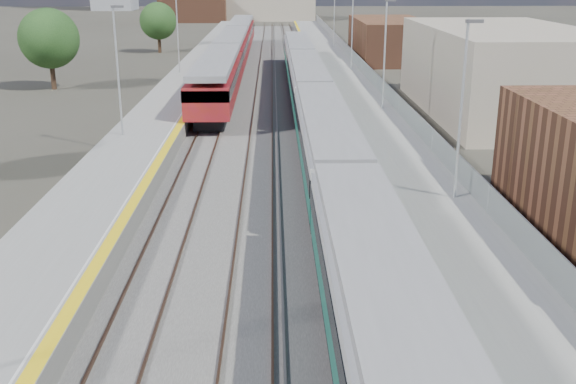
{
  "coord_description": "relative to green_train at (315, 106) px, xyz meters",
  "views": [
    {
      "loc": [
        -1.22,
        -5.42,
        10.32
      ],
      "look_at": [
        -0.66,
        19.27,
        2.2
      ],
      "focal_mm": 42.0,
      "sensor_mm": 36.0,
      "label": 1
    }
  ],
  "objects": [
    {
      "name": "ground",
      "position": [
        -1.5,
        12.71,
        -2.11
      ],
      "size": [
        320.0,
        320.0,
        0.0
      ],
      "primitive_type": "plane",
      "color": "#47443A",
      "rests_on": "ground"
    },
    {
      "name": "ballast_bed",
      "position": [
        -3.75,
        15.21,
        -2.08
      ],
      "size": [
        10.5,
        155.0,
        0.06
      ],
      "primitive_type": "cube",
      "color": "#565451",
      "rests_on": "ground"
    },
    {
      "name": "tracks",
      "position": [
        -3.15,
        16.89,
        -2.0
      ],
      "size": [
        8.96,
        160.0,
        0.17
      ],
      "color": "#4C3323",
      "rests_on": "ground"
    },
    {
      "name": "platform_right",
      "position": [
        3.78,
        15.2,
        -1.58
      ],
      "size": [
        4.7,
        155.0,
        8.52
      ],
      "color": "slate",
      "rests_on": "ground"
    },
    {
      "name": "platform_left",
      "position": [
        -10.55,
        15.2,
        -1.59
      ],
      "size": [
        4.3,
        155.0,
        8.52
      ],
      "color": "slate",
      "rests_on": "ground"
    },
    {
      "name": "green_train",
      "position": [
        0.0,
        0.0,
        0.0
      ],
      "size": [
        2.72,
        75.89,
        3.0
      ],
      "color": "black",
      "rests_on": "ground"
    },
    {
      "name": "red_train",
      "position": [
        -7.0,
        30.87,
        0.19
      ],
      "size": [
        3.08,
        62.43,
        3.89
      ],
      "color": "black",
      "rests_on": "ground"
    },
    {
      "name": "tree_b",
      "position": [
        -22.78,
        19.37,
        2.45
      ],
      "size": [
        5.35,
        5.35,
        7.25
      ],
      "color": "#382619",
      "rests_on": "ground"
    },
    {
      "name": "tree_c",
      "position": [
        -17.71,
        48.46,
        1.98
      ],
      "size": [
        4.8,
        4.8,
        6.51
      ],
      "color": "#382619",
      "rests_on": "ground"
    },
    {
      "name": "tree_d",
      "position": [
        20.4,
        21.33,
        1.8
      ],
      "size": [
        4.58,
        4.58,
        6.21
      ],
      "color": "#382619",
      "rests_on": "ground"
    }
  ]
}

